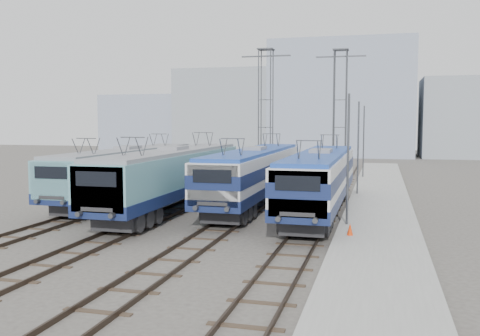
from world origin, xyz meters
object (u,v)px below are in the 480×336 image
(locomotive_far_left, at_px, (127,170))
(safety_cone, at_px, (350,229))
(locomotive_far_right, at_px, (320,176))
(catenary_tower_west, at_px, (266,109))
(mast_mid, at_px, (358,150))
(mast_front, at_px, (348,162))
(catenary_tower_east, at_px, (340,109))
(mast_rear, at_px, (364,143))
(locomotive_center_right, at_px, (254,171))
(locomotive_center_left, at_px, (173,174))

(locomotive_far_left, bearing_deg, safety_cone, -28.43)
(locomotive_far_right, xyz_separation_m, safety_cone, (2.16, -6.82, -1.75))
(locomotive_far_right, relative_size, catenary_tower_west, 1.52)
(mast_mid, distance_m, safety_cone, 14.96)
(locomotive_far_right, height_order, safety_cone, locomotive_far_right)
(catenary_tower_west, bearing_deg, mast_front, -66.73)
(catenary_tower_west, distance_m, mast_mid, 12.16)
(catenary_tower_east, distance_m, mast_rear, 4.28)
(locomotive_center_right, bearing_deg, locomotive_center_left, -146.45)
(locomotive_far_left, relative_size, mast_front, 2.57)
(catenary_tower_west, distance_m, mast_front, 22.00)
(catenary_tower_west, bearing_deg, mast_rear, 24.94)
(locomotive_far_right, xyz_separation_m, mast_front, (1.85, -4.15, 1.17))
(mast_rear, bearing_deg, mast_mid, -90.00)
(locomotive_center_right, distance_m, mast_mid, 8.80)
(mast_front, distance_m, mast_rear, 24.00)
(catenary_tower_west, relative_size, catenary_tower_east, 1.00)
(locomotive_center_left, height_order, catenary_tower_west, catenary_tower_west)
(locomotive_far_right, bearing_deg, locomotive_far_left, 173.00)
(catenary_tower_west, height_order, mast_mid, catenary_tower_west)
(locomotive_center_left, height_order, catenary_tower_east, catenary_tower_east)
(locomotive_center_right, height_order, catenary_tower_east, catenary_tower_east)
(locomotive_far_right, relative_size, mast_rear, 2.61)
(mast_front, xyz_separation_m, mast_mid, (0.00, 12.00, 0.00))
(locomotive_center_left, xyz_separation_m, locomotive_center_right, (4.50, 2.98, -0.00))
(mast_front, relative_size, safety_cone, 12.46)
(locomotive_center_right, distance_m, catenary_tower_east, 17.08)
(locomotive_far_left, relative_size, catenary_tower_east, 1.50)
(locomotive_center_right, relative_size, mast_front, 2.61)
(safety_cone, bearing_deg, catenary_tower_west, 111.45)
(locomotive_center_right, relative_size, catenary_tower_west, 1.52)
(mast_mid, bearing_deg, locomotive_center_left, -140.45)
(locomotive_center_left, relative_size, locomotive_center_right, 1.03)
(locomotive_center_left, height_order, locomotive_center_right, locomotive_center_left)
(locomotive_center_left, distance_m, catenary_tower_west, 17.64)
(catenary_tower_west, bearing_deg, locomotive_far_right, -66.93)
(catenary_tower_west, bearing_deg, catenary_tower_east, 17.10)
(locomotive_center_right, xyz_separation_m, mast_rear, (6.35, 17.97, 1.17))
(catenary_tower_west, height_order, mast_rear, catenary_tower_west)
(mast_front, bearing_deg, locomotive_center_left, 164.34)
(locomotive_center_left, xyz_separation_m, catenary_tower_west, (2.25, 16.96, 4.31))
(catenary_tower_east, height_order, mast_rear, catenary_tower_east)
(mast_front, distance_m, mast_mid, 12.00)
(locomotive_far_right, distance_m, catenary_tower_west, 17.76)
(catenary_tower_west, relative_size, safety_cone, 21.36)
(catenary_tower_east, bearing_deg, locomotive_center_right, -104.90)
(catenary_tower_east, relative_size, mast_front, 1.71)
(locomotive_far_left, xyz_separation_m, mast_front, (15.35, -5.81, 1.26))
(locomotive_far_right, distance_m, mast_mid, 8.15)
(locomotive_far_right, bearing_deg, catenary_tower_west, 113.07)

